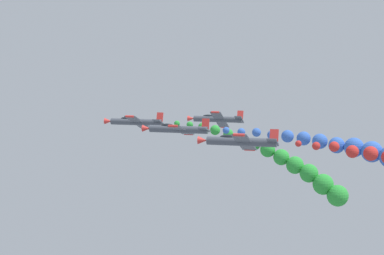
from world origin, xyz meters
name	(u,v)px	position (x,y,z in m)	size (l,w,h in m)	color
airplane_lead	(135,122)	(5.24, 11.28, 88.31)	(9.14, 10.35, 3.54)	#474C56
smoke_trail_lead	(295,169)	(1.80, -16.15, 82.16)	(7.38, 28.70, 11.74)	green
airplane_left_inner	(177,129)	(-4.94, 1.02, 88.64)	(9.34, 10.35, 3.20)	#474C56
smoke_trail_left_inner	(373,153)	(-10.91, -27.17, 87.14)	(11.28, 29.63, 4.55)	blue
airplane_right_inner	(217,119)	(17.16, -0.41, 87.80)	(8.91, 10.35, 4.15)	#474C56
airplane_left_outer	(240,141)	(-16.93, -10.60, 88.93)	(9.11, 10.35, 3.60)	#474C56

